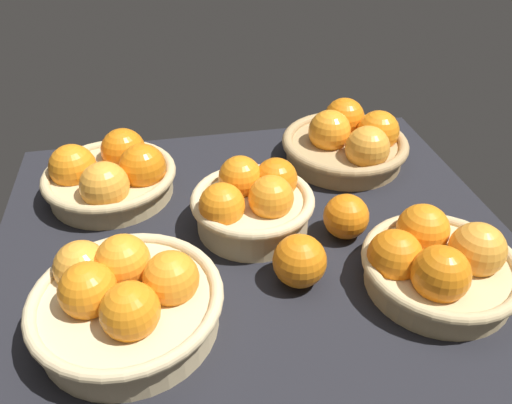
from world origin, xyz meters
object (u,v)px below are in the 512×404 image
(loose_orange_front_gap, at_px, (300,261))
(loose_orange_back_gap, at_px, (346,217))
(basket_center, at_px, (252,202))
(basket_near_left, at_px, (125,299))
(basket_far_left, at_px, (111,175))
(basket_near_right, at_px, (437,263))
(basket_far_right, at_px, (348,141))

(loose_orange_front_gap, height_order, loose_orange_back_gap, loose_orange_front_gap)
(basket_center, distance_m, loose_orange_front_gap, 0.15)
(basket_center, distance_m, loose_orange_back_gap, 0.15)
(basket_near_left, relative_size, basket_center, 1.25)
(basket_far_left, distance_m, loose_orange_back_gap, 0.42)
(basket_near_right, xyz_separation_m, loose_orange_front_gap, (-0.19, 0.04, -0.00))
(basket_far_right, relative_size, basket_far_left, 1.05)
(basket_near_left, bearing_deg, basket_far_right, 39.12)
(basket_far_right, height_order, basket_near_left, basket_near_left)
(basket_near_right, height_order, basket_near_left, basket_near_left)
(loose_orange_front_gap, xyz_separation_m, loose_orange_back_gap, (0.10, 0.09, -0.00))
(basket_far_left, bearing_deg, loose_orange_front_gap, -46.01)
(basket_near_right, distance_m, loose_orange_back_gap, 0.16)
(basket_far_left, relative_size, loose_orange_back_gap, 3.21)
(basket_center, height_order, loose_orange_back_gap, basket_center)
(basket_near_right, height_order, loose_orange_front_gap, basket_near_right)
(basket_near_right, height_order, basket_far_left, basket_near_right)
(basket_near_right, distance_m, basket_far_left, 0.57)
(basket_near_right, bearing_deg, loose_orange_back_gap, 123.57)
(basket_near_left, xyz_separation_m, loose_orange_front_gap, (0.24, 0.03, -0.01))
(basket_near_left, height_order, loose_orange_back_gap, basket_near_left)
(basket_center, relative_size, loose_orange_back_gap, 2.74)
(basket_far_right, bearing_deg, basket_near_right, -89.33)
(basket_near_left, distance_m, loose_orange_front_gap, 0.25)
(basket_near_left, relative_size, basket_far_left, 1.06)
(basket_near_right, relative_size, basket_near_left, 0.89)
(basket_near_left, relative_size, loose_orange_front_gap, 3.22)
(basket_far_left, bearing_deg, loose_orange_back_gap, -27.32)
(basket_near_right, relative_size, loose_orange_front_gap, 2.87)
(loose_orange_back_gap, bearing_deg, basket_far_left, 152.68)
(basket_far_right, height_order, loose_orange_back_gap, basket_far_right)
(basket_far_right, distance_m, basket_center, 0.29)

